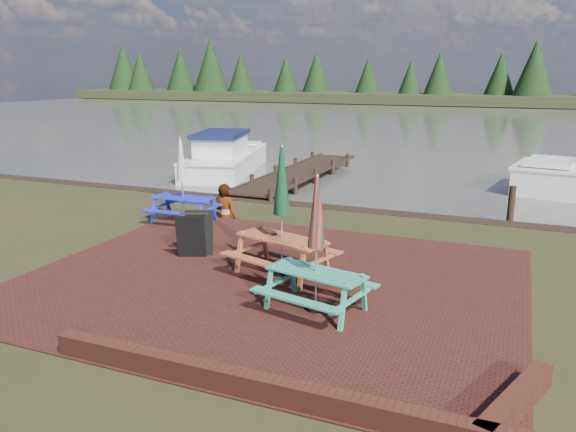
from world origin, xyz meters
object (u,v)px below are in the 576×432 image
(chalkboard, at_px, (195,234))
(jetty, at_px, (298,173))
(person, at_px, (224,184))
(picnic_table_teal, at_px, (316,265))
(picnic_table_red, at_px, (282,232))
(boat_jetty, at_px, (225,159))
(picnic_table_blue, at_px, (183,193))

(chalkboard, height_order, jetty, chalkboard)
(chalkboard, height_order, person, person)
(picnic_table_teal, bearing_deg, picnic_table_red, 144.23)
(jetty, height_order, person, person)
(picnic_table_red, height_order, jetty, picnic_table_red)
(picnic_table_red, xyz_separation_m, jetty, (-3.58, 9.91, -0.75))
(picnic_table_red, relative_size, person, 1.34)
(jetty, bearing_deg, boat_jetty, 169.30)
(picnic_table_teal, xyz_separation_m, picnic_table_blue, (-5.04, 3.92, -0.01))
(picnic_table_red, distance_m, jetty, 10.56)
(chalkboard, bearing_deg, person, 84.55)
(picnic_table_red, relative_size, chalkboard, 2.60)
(picnic_table_blue, bearing_deg, jetty, 86.92)
(picnic_table_red, xyz_separation_m, person, (-3.10, 3.40, 0.06))
(picnic_table_teal, distance_m, person, 6.36)
(picnic_table_blue, height_order, person, picnic_table_blue)
(picnic_table_blue, relative_size, person, 1.20)
(picnic_table_teal, bearing_deg, boat_jetty, 137.43)
(boat_jetty, bearing_deg, jetty, -25.25)
(picnic_table_red, bearing_deg, jetty, 126.54)
(jetty, distance_m, boat_jetty, 3.51)
(person, bearing_deg, boat_jetty, -58.66)
(picnic_table_red, relative_size, picnic_table_blue, 1.12)
(chalkboard, bearing_deg, picnic_table_red, -31.41)
(picnic_table_red, height_order, boat_jetty, picnic_table_red)
(picnic_table_teal, distance_m, picnic_table_blue, 6.39)
(picnic_table_red, xyz_separation_m, boat_jetty, (-7.02, 10.56, -0.50))
(picnic_table_blue, bearing_deg, chalkboard, -53.11)
(boat_jetty, height_order, person, person)
(jetty, bearing_deg, picnic_table_blue, -92.35)
(chalkboard, bearing_deg, boat_jetty, 92.34)
(jetty, bearing_deg, picnic_table_teal, -67.11)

